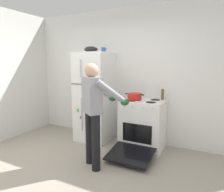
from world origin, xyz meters
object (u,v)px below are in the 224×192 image
(stove_range, at_px, (143,125))
(person_cook, at_px, (95,106))
(mixing_bowl, at_px, (91,49))
(pepper_mill, at_px, (163,94))
(coffee_mug, at_px, (104,50))
(red_pot, at_px, (134,96))
(refrigerator, at_px, (95,97))

(stove_range, bearing_deg, person_cook, -113.91)
(mixing_bowl, bearing_deg, pepper_mill, 7.94)
(stove_range, height_order, coffee_mug, coffee_mug)
(red_pot, relative_size, mixing_bowl, 1.32)
(person_cook, xyz_separation_m, coffee_mug, (-0.44, 1.05, 0.90))
(red_pot, relative_size, pepper_mill, 1.82)
(person_cook, xyz_separation_m, pepper_mill, (0.73, 1.20, 0.07))
(refrigerator, bearing_deg, coffee_mug, 15.40)
(pepper_mill, bearing_deg, coffee_mug, -172.71)
(stove_range, distance_m, mixing_bowl, 1.82)
(person_cook, bearing_deg, refrigerator, 121.82)
(refrigerator, distance_m, stove_range, 1.15)
(coffee_mug, bearing_deg, person_cook, -67.37)
(person_cook, distance_m, coffee_mug, 1.45)
(stove_range, relative_size, person_cook, 0.77)
(person_cook, bearing_deg, pepper_mill, 58.50)
(pepper_mill, bearing_deg, red_pot, -151.48)
(pepper_mill, relative_size, mixing_bowl, 0.73)
(stove_range, bearing_deg, refrigerator, 179.04)
(pepper_mill, xyz_separation_m, mixing_bowl, (-1.43, -0.20, 0.85))
(coffee_mug, relative_size, mixing_bowl, 0.41)
(refrigerator, relative_size, person_cook, 1.14)
(stove_range, bearing_deg, pepper_mill, 36.00)
(person_cook, height_order, red_pot, person_cook)
(refrigerator, bearing_deg, stove_range, -0.96)
(refrigerator, bearing_deg, pepper_mill, 8.41)
(refrigerator, xyz_separation_m, stove_range, (1.05, -0.02, -0.46))
(red_pot, height_order, pepper_mill, pepper_mill)
(red_pot, bearing_deg, refrigerator, 176.82)
(stove_range, xyz_separation_m, mixing_bowl, (-1.13, 0.02, 1.43))
(refrigerator, relative_size, red_pot, 5.05)
(person_cook, bearing_deg, red_pot, 73.85)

